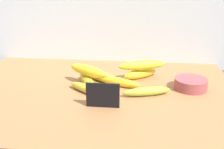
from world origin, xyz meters
TOP-DOWN VIEW (x-y plane):
  - counter_top at (0.00, 0.00)cm, footprint 110.00×76.00cm
  - chalkboard_sign at (5.17, -13.24)cm, footprint 11.00×1.80cm
  - fruit_bowl at (36.60, 5.17)cm, footprint 12.45×12.45cm
  - banana_0 at (8.61, 5.14)cm, footprint 18.54×9.99cm
  - banana_1 at (-3.47, 3.92)cm, footprint 11.63×17.66cm
  - banana_2 at (17.31, 14.64)cm, footprint 15.38×12.35cm
  - banana_3 at (19.75, -2.90)cm, footprint 18.16×8.32cm
  - banana_4 at (1.42, 9.34)cm, footprint 16.21×12.02cm
  - banana_5 at (-1.21, -3.77)cm, footprint 18.31×13.69cm
  - banana_6 at (17.92, 13.70)cm, footprint 20.63×10.87cm
  - banana_7 at (-3.38, 4.74)cm, footprint 17.80×13.29cm

SIDE VIEW (x-z plane):
  - counter_top at x=0.00cm, z-range 0.00..3.00cm
  - banana_3 at x=19.75cm, z-range 3.00..6.31cm
  - banana_5 at x=-1.21cm, z-range 3.00..6.43cm
  - banana_0 at x=8.61cm, z-range 3.00..6.46cm
  - banana_1 at x=-3.47cm, z-range 3.00..6.94cm
  - banana_2 at x=17.31cm, z-range 3.00..7.05cm
  - fruit_bowl at x=36.60cm, z-range 3.00..7.15cm
  - banana_4 at x=1.42cm, z-range 3.00..7.19cm
  - chalkboard_sign at x=5.17cm, z-range 2.66..11.06cm
  - banana_7 at x=-3.38cm, z-range 6.94..11.18cm
  - banana_6 at x=17.92cm, z-range 7.05..11.31cm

